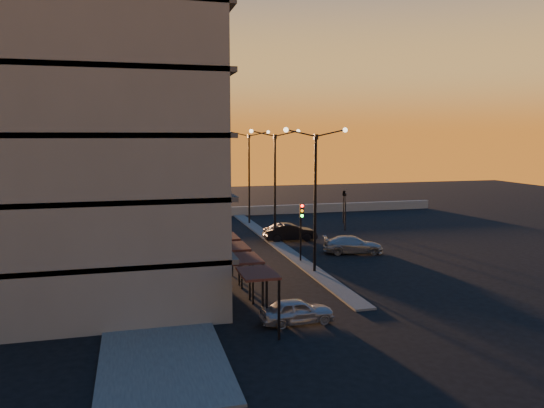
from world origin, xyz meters
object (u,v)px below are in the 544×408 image
at_px(traffic_light_main, 301,223).
at_px(car_hatchback, 297,311).
at_px(car_sedan, 290,232).
at_px(streetlamp_mid, 275,177).
at_px(car_wagon, 353,245).

xyz_separation_m(traffic_light_main, car_hatchback, (-3.99, -11.66, -2.28)).
bearing_deg(car_hatchback, car_sedan, -17.13).
relative_size(car_hatchback, car_sedan, 0.79).
height_order(traffic_light_main, car_hatchback, traffic_light_main).
bearing_deg(streetlamp_mid, traffic_light_main, -90.00).
bearing_deg(car_wagon, car_sedan, 43.17).
xyz_separation_m(traffic_light_main, car_wagon, (4.80, 1.87, -2.22)).
relative_size(car_hatchback, car_wagon, 0.79).
relative_size(car_sedan, car_wagon, 0.99).
bearing_deg(traffic_light_main, car_wagon, 21.23).
height_order(traffic_light_main, car_sedan, traffic_light_main).
bearing_deg(traffic_light_main, streetlamp_mid, 90.00).
bearing_deg(car_wagon, car_hatchback, 160.87).
bearing_deg(car_hatchback, traffic_light_main, -20.21).
xyz_separation_m(car_hatchback, car_wagon, (8.79, 13.52, 0.05)).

